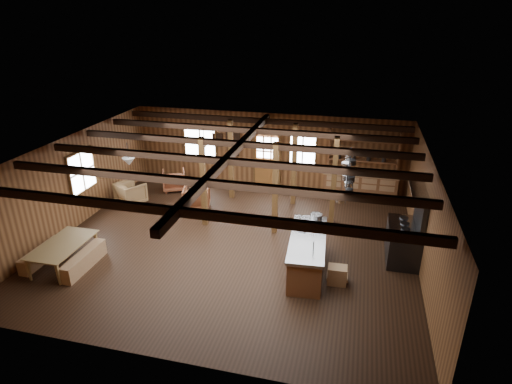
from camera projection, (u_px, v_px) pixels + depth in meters
room at (232, 200)px, 11.65m from camera, size 10.04×9.04×2.84m
ceiling_joists at (233, 153)px, 11.30m from camera, size 9.80×8.82×0.18m
timber_posts at (267, 175)px, 13.39m from camera, size 3.95×2.35×2.80m
back_door at (267, 165)px, 15.82m from camera, size 1.02×0.08×2.15m
window_back_left at (200, 141)px, 16.12m from camera, size 1.32×0.06×1.32m
window_back_right at (303, 148)px, 15.26m from camera, size 1.02×0.06×1.32m
window_left at (82, 171)px, 13.11m from camera, size 0.14×1.24×1.32m
notice_boards at (228, 142)px, 15.86m from camera, size 1.08×0.03×0.90m
back_counter at (360, 182)px, 14.97m from camera, size 2.55×0.60×2.45m
pendant_lamps at (169, 153)px, 12.70m from camera, size 1.86×2.36×0.66m
pot_rack at (348, 174)px, 10.98m from camera, size 0.39×3.00×0.45m
kitchen_island at (307, 254)px, 10.82m from camera, size 1.04×2.55×1.20m
step_stool at (337, 275)px, 10.38m from camera, size 0.53×0.39×0.46m
commercial_range at (406, 237)px, 11.28m from camera, size 0.82×1.60×1.98m
dining_table at (66, 255)px, 11.08m from camera, size 1.02×1.81×0.63m
bench_wall at (42, 255)px, 11.29m from camera, size 0.27×1.47×0.40m
bench_aisle at (84, 261)px, 11.00m from camera, size 0.30×1.59×0.44m
armchair_a at (174, 180)px, 15.75m from camera, size 1.07×1.08×0.75m
armchair_b at (197, 198)px, 14.24m from camera, size 1.03×1.05×0.79m
armchair_c at (131, 193)px, 14.62m from camera, size 1.14×1.15×0.78m
counter_pot at (316, 217)px, 11.46m from camera, size 0.32×0.32×0.19m
bowl at (302, 228)px, 11.02m from camera, size 0.30×0.30×0.06m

